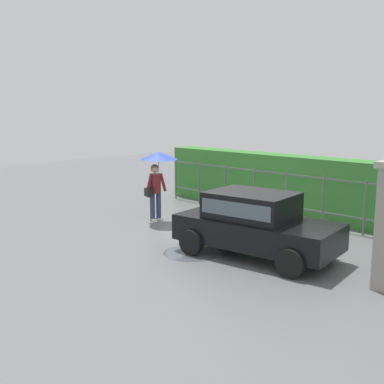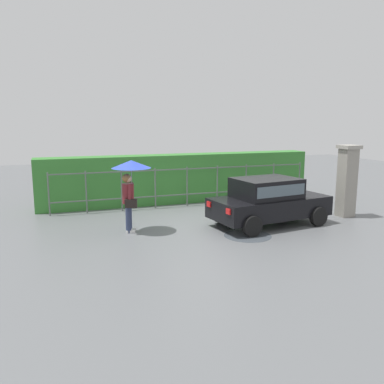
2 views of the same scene
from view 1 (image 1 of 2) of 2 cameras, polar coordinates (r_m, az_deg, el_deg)
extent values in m
plane|color=slate|center=(12.53, 2.91, -5.40)|extent=(40.00, 40.00, 0.00)
cube|color=black|center=(10.80, 7.93, -4.82)|extent=(3.90, 2.15, 0.60)
cube|color=black|center=(10.74, 7.31, -1.61)|extent=(2.08, 1.69, 0.60)
cube|color=#4C5B66|center=(10.73, 7.31, -1.50)|extent=(1.94, 1.69, 0.33)
cylinder|color=black|center=(11.10, 15.72, -6.21)|extent=(0.62, 0.26, 0.60)
cylinder|color=black|center=(9.62, 11.95, -8.56)|extent=(0.62, 0.26, 0.60)
cylinder|color=black|center=(12.19, 4.73, -4.40)|extent=(0.62, 0.26, 0.60)
cylinder|color=black|center=(10.86, -0.09, -6.17)|extent=(0.62, 0.26, 0.60)
cube|color=red|center=(12.19, 1.60, -2.29)|extent=(0.09, 0.21, 0.16)
cube|color=red|center=(11.34, -1.65, -3.24)|extent=(0.09, 0.21, 0.16)
cylinder|color=#2D3856|center=(14.22, -4.11, -1.77)|extent=(0.15, 0.15, 0.86)
cylinder|color=#2D3856|center=(14.15, -4.87, -1.84)|extent=(0.15, 0.15, 0.86)
cube|color=white|center=(14.25, -4.01, -3.35)|extent=(0.26, 0.10, 0.08)
cube|color=white|center=(14.18, -4.77, -3.42)|extent=(0.26, 0.10, 0.08)
cylinder|color=maroon|center=(14.05, -4.53, 1.07)|extent=(0.34, 0.34, 0.58)
sphere|color=#DBAD89|center=(13.99, -4.56, 2.81)|extent=(0.22, 0.22, 0.22)
sphere|color=olive|center=(14.02, -4.60, 2.91)|extent=(0.25, 0.25, 0.25)
cylinder|color=maroon|center=(14.05, -3.58, 1.20)|extent=(0.16, 0.24, 0.56)
cylinder|color=maroon|center=(13.90, -5.27, 1.08)|extent=(0.16, 0.24, 0.56)
cylinder|color=#B2B2B7|center=(13.94, -4.10, 2.44)|extent=(0.02, 0.02, 0.77)
cone|color=blue|center=(13.88, -4.13, 4.47)|extent=(1.14, 1.14, 0.23)
cube|color=black|center=(13.90, -5.35, -0.05)|extent=(0.37, 0.27, 0.24)
cylinder|color=#59605B|center=(17.62, -1.99, 1.60)|extent=(0.05, 0.05, 1.50)
cylinder|color=#59605B|center=(16.73, 0.88, 1.16)|extent=(0.05, 0.05, 1.50)
cylinder|color=#59605B|center=(15.90, 4.06, 0.66)|extent=(0.05, 0.05, 1.50)
cylinder|color=#59605B|center=(15.12, 7.58, 0.11)|extent=(0.05, 0.05, 1.50)
cylinder|color=#59605B|center=(14.41, 11.46, -0.49)|extent=(0.05, 0.05, 1.50)
cylinder|color=#59605B|center=(13.77, 15.73, -1.16)|extent=(0.05, 0.05, 1.50)
cylinder|color=#59605B|center=(13.21, 20.38, -1.87)|extent=(0.05, 0.05, 1.50)
cube|color=#59605B|center=(14.30, 11.55, 2.15)|extent=(9.91, 0.03, 0.04)
cube|color=#59605B|center=(14.46, 11.42, -1.66)|extent=(9.91, 0.03, 0.04)
cube|color=#387F33|center=(15.07, 13.29, 0.67)|extent=(10.91, 0.90, 1.90)
cylinder|color=#4C545B|center=(11.07, -0.01, -7.47)|extent=(1.35, 1.35, 0.00)
camera|label=2|loc=(12.92, -56.22, 5.38)|focal=37.79mm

